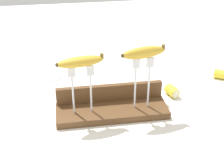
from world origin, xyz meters
TOP-DOWN VIEW (x-y plane):
  - ground_plane at (0.00, 0.00)m, footprint 3.00×3.00m
  - wooden_board at (0.00, 0.00)m, footprint 0.40×0.13m
  - board_backstop at (0.00, 0.06)m, footprint 0.40×0.02m
  - fork_stand_left at (-0.11, -0.01)m, footprint 0.09×0.01m
  - fork_stand_right at (0.11, -0.01)m, footprint 0.07×0.01m
  - banana_raised_left at (-0.11, -0.01)m, footprint 0.16×0.07m
  - banana_raised_right at (0.11, -0.01)m, footprint 0.16×0.06m
  - fork_fallen_near at (-0.38, 0.13)m, footprint 0.03×0.19m
  - fork_fallen_far at (-0.23, 0.27)m, footprint 0.15×0.14m
  - banana_chunk_near at (0.51, 0.20)m, footprint 0.06×0.06m
  - banana_chunk_far at (0.26, 0.09)m, footprint 0.05×0.06m

SIDE VIEW (x-z plane):
  - ground_plane at x=0.00m, z-range 0.00..0.00m
  - fork_fallen_near at x=-0.38m, z-range 0.00..0.01m
  - fork_fallen_far at x=-0.23m, z-range 0.00..0.01m
  - wooden_board at x=0.00m, z-range 0.00..0.03m
  - banana_chunk_near at x=0.51m, z-range 0.00..0.04m
  - banana_chunk_far at x=0.26m, z-range 0.00..0.04m
  - board_backstop at x=0.00m, z-range 0.03..0.09m
  - fork_stand_left at x=-0.11m, z-range 0.04..0.22m
  - fork_stand_right at x=0.11m, z-range 0.05..0.24m
  - banana_raised_left at x=-0.11m, z-range 0.21..0.24m
  - banana_raised_right at x=0.11m, z-range 0.22..0.26m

